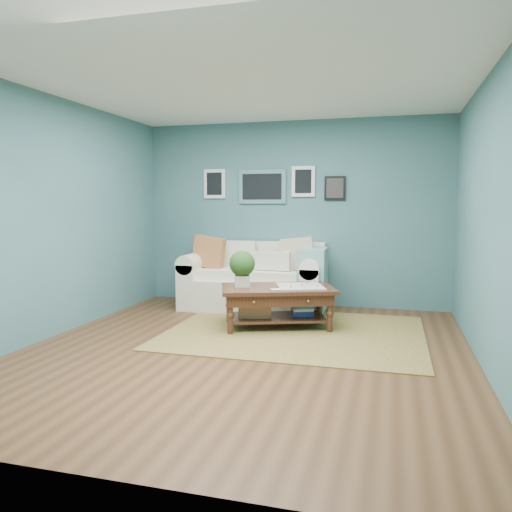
% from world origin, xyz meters
% --- Properties ---
extents(room_shell, '(5.00, 5.02, 2.70)m').
position_xyz_m(room_shell, '(-0.01, 0.06, 1.36)').
color(room_shell, brown).
rests_on(room_shell, ground).
extents(area_rug, '(2.92, 2.33, 0.01)m').
position_xyz_m(area_rug, '(0.36, 0.84, 0.01)').
color(area_rug, brown).
rests_on(area_rug, ground).
extents(loveseat, '(2.05, 0.93, 1.05)m').
position_xyz_m(loveseat, '(-0.38, 2.03, 0.43)').
color(loveseat, '#EDE6CD').
rests_on(loveseat, ground).
extents(coffee_table, '(1.52, 1.18, 0.93)m').
position_xyz_m(coffee_table, '(0.04, 1.01, 0.41)').
color(coffee_table, black).
rests_on(coffee_table, ground).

